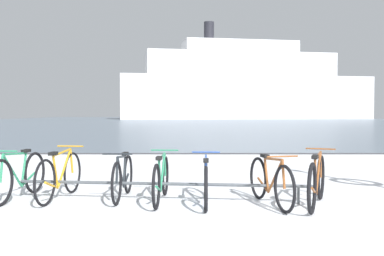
{
  "coord_description": "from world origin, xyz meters",
  "views": [
    {
      "loc": [
        -0.6,
        -4.32,
        1.41
      ],
      "look_at": [
        -0.56,
        4.99,
        1.06
      ],
      "focal_mm": 39.55,
      "sensor_mm": 36.0,
      "label": 1
    }
  ],
  "objects_px": {
    "bicycle_6": "(315,181)",
    "ferry_ship": "(242,87)",
    "bicycle_4": "(204,181)",
    "bicycle_0": "(17,176)",
    "bicycle_5": "(269,182)",
    "bicycle_2": "(121,177)",
    "bicycle_3": "(160,179)",
    "bicycle_1": "(58,176)"
  },
  "relations": [
    {
      "from": "bicycle_0",
      "to": "bicycle_4",
      "type": "height_order",
      "value": "bicycle_0"
    },
    {
      "from": "bicycle_6",
      "to": "ferry_ship",
      "type": "xyz_separation_m",
      "value": [
        9.07,
        83.99,
        6.43
      ]
    },
    {
      "from": "bicycle_2",
      "to": "bicycle_5",
      "type": "xyz_separation_m",
      "value": [
        2.31,
        -0.49,
        0.01
      ]
    },
    {
      "from": "bicycle_3",
      "to": "bicycle_1",
      "type": "bearing_deg",
      "value": 172.7
    },
    {
      "from": "bicycle_5",
      "to": "ferry_ship",
      "type": "height_order",
      "value": "ferry_ship"
    },
    {
      "from": "bicycle_0",
      "to": "bicycle_1",
      "type": "distance_m",
      "value": 0.66
    },
    {
      "from": "bicycle_1",
      "to": "ferry_ship",
      "type": "height_order",
      "value": "ferry_ship"
    },
    {
      "from": "bicycle_4",
      "to": "bicycle_3",
      "type": "bearing_deg",
      "value": 169.21
    },
    {
      "from": "bicycle_1",
      "to": "bicycle_5",
      "type": "bearing_deg",
      "value": -8.3
    },
    {
      "from": "bicycle_4",
      "to": "bicycle_1",
      "type": "bearing_deg",
      "value": 171.66
    },
    {
      "from": "bicycle_4",
      "to": "bicycle_5",
      "type": "xyz_separation_m",
      "value": [
        0.97,
        -0.14,
        0.02
      ]
    },
    {
      "from": "bicycle_1",
      "to": "bicycle_6",
      "type": "distance_m",
      "value": 4.06
    },
    {
      "from": "bicycle_0",
      "to": "bicycle_5",
      "type": "distance_m",
      "value": 4.02
    },
    {
      "from": "bicycle_1",
      "to": "bicycle_0",
      "type": "bearing_deg",
      "value": -178.05
    },
    {
      "from": "bicycle_0",
      "to": "bicycle_6",
      "type": "relative_size",
      "value": 1.07
    },
    {
      "from": "bicycle_2",
      "to": "ferry_ship",
      "type": "xyz_separation_m",
      "value": [
        12.07,
        83.45,
        6.45
      ]
    },
    {
      "from": "bicycle_3",
      "to": "ferry_ship",
      "type": "xyz_separation_m",
      "value": [
        11.43,
        83.67,
        6.45
      ]
    },
    {
      "from": "bicycle_5",
      "to": "ferry_ship",
      "type": "bearing_deg",
      "value": 83.37
    },
    {
      "from": "bicycle_1",
      "to": "bicycle_3",
      "type": "relative_size",
      "value": 1.01
    },
    {
      "from": "bicycle_0",
      "to": "bicycle_6",
      "type": "bearing_deg",
      "value": -6.16
    },
    {
      "from": "bicycle_0",
      "to": "bicycle_5",
      "type": "relative_size",
      "value": 1.08
    },
    {
      "from": "bicycle_6",
      "to": "ferry_ship",
      "type": "relative_size",
      "value": 0.03
    },
    {
      "from": "bicycle_1",
      "to": "bicycle_2",
      "type": "height_order",
      "value": "bicycle_1"
    },
    {
      "from": "bicycle_2",
      "to": "ferry_ship",
      "type": "bearing_deg",
      "value": 81.77
    },
    {
      "from": "bicycle_0",
      "to": "bicycle_3",
      "type": "relative_size",
      "value": 1.03
    },
    {
      "from": "bicycle_5",
      "to": "bicycle_4",
      "type": "bearing_deg",
      "value": 171.79
    },
    {
      "from": "bicycle_1",
      "to": "bicycle_6",
      "type": "relative_size",
      "value": 1.05
    },
    {
      "from": "bicycle_0",
      "to": "bicycle_5",
      "type": "height_order",
      "value": "bicycle_0"
    },
    {
      "from": "bicycle_4",
      "to": "bicycle_6",
      "type": "distance_m",
      "value": 1.67
    },
    {
      "from": "bicycle_2",
      "to": "bicycle_4",
      "type": "xyz_separation_m",
      "value": [
        1.34,
        -0.35,
        -0.01
      ]
    },
    {
      "from": "ferry_ship",
      "to": "bicycle_4",
      "type": "bearing_deg",
      "value": -97.29
    },
    {
      "from": "bicycle_0",
      "to": "bicycle_2",
      "type": "height_order",
      "value": "bicycle_0"
    },
    {
      "from": "bicycle_2",
      "to": "bicycle_3",
      "type": "bearing_deg",
      "value": -18.98
    },
    {
      "from": "bicycle_6",
      "to": "bicycle_0",
      "type": "bearing_deg",
      "value": 173.84
    },
    {
      "from": "bicycle_2",
      "to": "bicycle_4",
      "type": "height_order",
      "value": "bicycle_2"
    },
    {
      "from": "bicycle_1",
      "to": "bicycle_2",
      "type": "bearing_deg",
      "value": 0.44
    },
    {
      "from": "bicycle_2",
      "to": "bicycle_6",
      "type": "distance_m",
      "value": 3.05
    },
    {
      "from": "bicycle_3",
      "to": "ferry_ship",
      "type": "height_order",
      "value": "ferry_ship"
    },
    {
      "from": "bicycle_1",
      "to": "bicycle_2",
      "type": "distance_m",
      "value": 1.02
    },
    {
      "from": "bicycle_3",
      "to": "bicycle_6",
      "type": "distance_m",
      "value": 2.38
    },
    {
      "from": "bicycle_1",
      "to": "ferry_ship",
      "type": "bearing_deg",
      "value": 81.09
    },
    {
      "from": "bicycle_0",
      "to": "bicycle_6",
      "type": "height_order",
      "value": "bicycle_6"
    }
  ]
}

